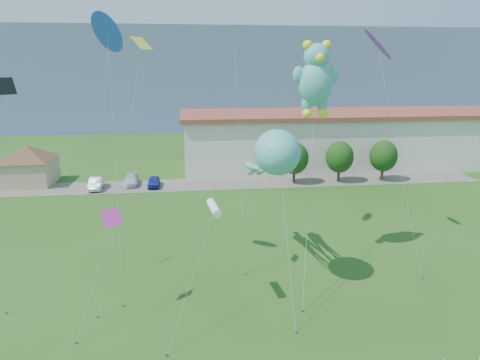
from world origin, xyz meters
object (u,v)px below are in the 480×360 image
Objects in this scene: parked_car_white at (131,180)px; teddy_bear_kite at (316,77)px; warehouse at (380,138)px; parked_car_silver at (96,183)px; pavilion at (28,161)px; octopus_kite at (273,159)px; parked_car_blue at (154,182)px.

teddy_bear_kite is at bearing -56.37° from parked_car_white.
warehouse is 14.23× the size of parked_car_silver.
octopus_kite is at bearing -47.99° from pavilion.
pavilion is at bearing -173.16° from warehouse.
parked_car_white is at bearing 156.95° from parked_car_blue.
pavilion reaches higher than parked_car_white.
warehouse reaches higher than pavilion.
parked_car_blue is 0.31× the size of octopus_kite.
octopus_kite reaches higher than parked_car_white.
octopus_kite is at bearing -69.78° from parked_car_blue.
parked_car_white is 31.88m from teddy_bear_kite.
parked_car_white is at bearing 14.09° from parked_car_silver.
warehouse is at bearing 14.17° from parked_car_blue.
parked_car_blue is at bearing -2.61° from parked_car_silver.
warehouse is 39.07m from teddy_bear_kite.
warehouse is at bearing 6.84° from pavilion.
octopus_kite is 7.07m from teddy_bear_kite.
parked_car_silver is 7.05m from parked_car_blue.
parked_car_silver is at bearing 123.93° from octopus_kite.
parked_car_blue is (2.95, -1.18, 0.01)m from parked_car_white.
teddy_bear_kite is at bearing 40.92° from octopus_kite.
teddy_bear_kite is (3.60, 3.12, 5.23)m from octopus_kite.
parked_car_silver is (-41.02, -9.53, -3.36)m from warehouse.
parked_car_silver is 1.15× the size of parked_car_blue.
pavilion is 2.47× the size of parked_car_blue.
octopus_kite is (26.14, -29.02, 5.76)m from pavilion.
pavilion is 13.47m from parked_car_white.
teddy_bear_kite reaches higher than pavilion.
pavilion is 0.15× the size of warehouse.
teddy_bear_kite is at bearing -41.06° from pavilion.
teddy_bear_kite reaches higher than parked_car_silver.
pavilion is 50.37m from warehouse.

